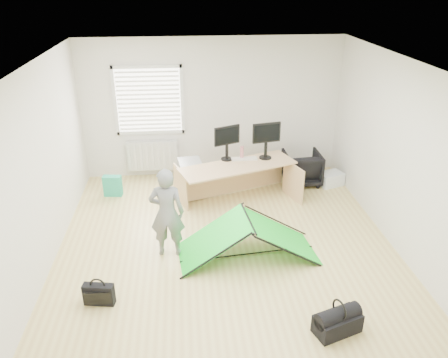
{
  "coord_description": "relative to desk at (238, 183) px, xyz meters",
  "views": [
    {
      "loc": [
        -0.57,
        -5.44,
        3.74
      ],
      "look_at": [
        0.0,
        0.4,
        0.95
      ],
      "focal_mm": 35.0,
      "sensor_mm": 36.0,
      "label": 1
    }
  ],
  "objects": [
    {
      "name": "monitor_left",
      "position": [
        -0.17,
        0.27,
        0.58
      ],
      "size": [
        0.49,
        0.28,
        0.46
      ],
      "primitive_type": "cube",
      "rotation": [
        0.0,
        0.0,
        0.39
      ],
      "color": "black",
      "rests_on": "desk"
    },
    {
      "name": "office_chair",
      "position": [
        1.33,
        0.61,
        -0.03
      ],
      "size": [
        0.68,
        0.7,
        0.64
      ],
      "primitive_type": "imported",
      "rotation": [
        0.0,
        0.0,
        3.14
      ],
      "color": "black",
      "rests_on": "ground"
    },
    {
      "name": "person",
      "position": [
        -1.2,
        -1.52,
        0.33
      ],
      "size": [
        0.52,
        0.37,
        1.36
      ],
      "primitive_type": "imported",
      "rotation": [
        0.0,
        0.0,
        3.05
      ],
      "color": "slate",
      "rests_on": "ground"
    },
    {
      "name": "duffel_bag",
      "position": [
        0.74,
        -3.27,
        -0.23
      ],
      "size": [
        0.59,
        0.43,
        0.23
      ],
      "primitive_type": "cube",
      "rotation": [
        0.0,
        0.0,
        0.33
      ],
      "color": "black",
      "rests_on": "ground"
    },
    {
      "name": "keyboard",
      "position": [
        0.15,
        0.25,
        0.36
      ],
      "size": [
        0.47,
        0.17,
        0.02
      ],
      "primitive_type": "cube",
      "rotation": [
        0.0,
        0.0,
        0.01
      ],
      "color": "beige",
      "rests_on": "desk"
    },
    {
      "name": "window",
      "position": [
        -1.55,
        1.25,
        1.2
      ],
      "size": [
        1.2,
        0.06,
        1.2
      ],
      "primitive_type": "cube",
      "color": "silver",
      "rests_on": "back_wall"
    },
    {
      "name": "radiator",
      "position": [
        -1.55,
        1.21,
        0.1
      ],
      "size": [
        1.0,
        0.12,
        0.6
      ],
      "primitive_type": "cube",
      "color": "silver",
      "rests_on": "back_wall"
    },
    {
      "name": "kite",
      "position": [
        -0.06,
        -1.68,
        -0.04
      ],
      "size": [
        2.06,
        1.06,
        0.62
      ],
      "primitive_type": null,
      "rotation": [
        0.0,
        0.0,
        0.1
      ],
      "color": "#14D327",
      "rests_on": "ground"
    },
    {
      "name": "desk",
      "position": [
        0.0,
        0.0,
        0.0
      ],
      "size": [
        2.15,
        1.29,
        0.7
      ],
      "primitive_type": "cube",
      "rotation": [
        0.0,
        0.0,
        0.34
      ],
      "color": "tan",
      "rests_on": "ground"
    },
    {
      "name": "filing_cabinet",
      "position": [
        -0.82,
        0.39,
        -0.03
      ],
      "size": [
        0.47,
        0.58,
        0.63
      ],
      "primitive_type": "cube",
      "rotation": [
        0.0,
        0.0,
        0.12
      ],
      "color": "#949698",
      "rests_on": "ground"
    },
    {
      "name": "ground",
      "position": [
        -0.35,
        -1.46,
        -0.35
      ],
      "size": [
        5.5,
        5.5,
        0.0
      ],
      "primitive_type": "plane",
      "color": "#D3BC70",
      "rests_on": "ground"
    },
    {
      "name": "monitor_right",
      "position": [
        0.53,
        0.27,
        0.59
      ],
      "size": [
        0.52,
        0.21,
        0.49
      ],
      "primitive_type": "cube",
      "rotation": [
        0.0,
        0.0,
        0.19
      ],
      "color": "black",
      "rests_on": "desk"
    },
    {
      "name": "thermos",
      "position": [
        0.11,
        0.29,
        0.47
      ],
      "size": [
        0.08,
        0.08,
        0.23
      ],
      "primitive_type": "cylinder",
      "rotation": [
        0.0,
        0.0,
        0.35
      ],
      "color": "#B8676C",
      "rests_on": "desk"
    },
    {
      "name": "storage_crate",
      "position": [
        1.87,
        0.46,
        -0.22
      ],
      "size": [
        0.53,
        0.45,
        0.25
      ],
      "primitive_type": "cube",
      "rotation": [
        0.0,
        0.0,
        0.34
      ],
      "color": "white",
      "rests_on": "ground"
    },
    {
      "name": "white_box",
      "position": [
        -0.84,
        -1.41,
        -0.3
      ],
      "size": [
        0.11,
        0.11,
        0.1
      ],
      "primitive_type": "cube",
      "rotation": [
        0.0,
        0.0,
        -0.18
      ],
      "color": "silver",
      "rests_on": "ground"
    },
    {
      "name": "laptop_bag",
      "position": [
        -2.04,
        -2.53,
        -0.21
      ],
      "size": [
        0.39,
        0.18,
        0.28
      ],
      "primitive_type": "cube",
      "rotation": [
        0.0,
        0.0,
        -0.18
      ],
      "color": "black",
      "rests_on": "ground"
    },
    {
      "name": "back_wall",
      "position": [
        -0.35,
        1.29,
        1.0
      ],
      "size": [
        5.0,
        0.02,
        2.7
      ],
      "primitive_type": "cube",
      "color": "silver",
      "rests_on": "ground"
    },
    {
      "name": "tote_bag",
      "position": [
        -2.25,
        0.43,
        -0.15
      ],
      "size": [
        0.34,
        0.18,
        0.39
      ],
      "primitive_type": "cube",
      "rotation": [
        0.0,
        0.0,
        -0.12
      ],
      "color": "#21A07A",
      "rests_on": "ground"
    }
  ]
}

